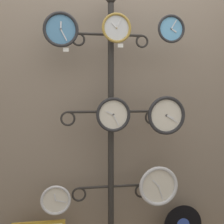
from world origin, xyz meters
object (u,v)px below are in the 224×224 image
object	(u,v)px
clock_top_left	(61,30)
clock_bottom_left	(56,200)
display_stand	(111,152)
clock_top_right	(171,29)
clock_bottom_right	(158,186)
clock_middle_right	(166,115)
clock_top_center	(116,28)
clock_middle_center	(113,115)

from	to	relation	value
clock_top_left	clock_bottom_left	xyz separation A→B (m)	(-0.05, -0.02, -1.23)
display_stand	clock_bottom_left	bearing A→B (deg)	-167.38
clock_top_right	clock_bottom_left	distance (m)	1.53
display_stand	clock_bottom_right	world-z (taller)	display_stand
clock_bottom_right	display_stand	bearing A→B (deg)	165.70
display_stand	clock_top_right	bearing A→B (deg)	-13.42
clock_top_left	clock_middle_right	xyz separation A→B (m)	(0.79, -0.03, -0.62)
display_stand	clock_top_left	bearing A→B (deg)	-168.40
display_stand	clock_top_center	distance (m)	0.94
clock_bottom_left	clock_top_right	bearing A→B (deg)	-0.66
clock_bottom_right	clock_top_center	bearing A→B (deg)	-178.21
clock_top_right	clock_middle_right	distance (m)	0.65
clock_top_left	clock_middle_center	distance (m)	0.72
display_stand	clock_middle_center	size ratio (longest dim) A/B	7.98
clock_top_left	clock_top_center	world-z (taller)	clock_top_center
clock_top_left	clock_top_center	size ratio (longest dim) A/B	1.16
clock_top_center	clock_bottom_right	bearing A→B (deg)	1.79
display_stand	clock_bottom_left	world-z (taller)	display_stand
clock_bottom_left	clock_bottom_right	distance (m)	0.79
display_stand	clock_bottom_right	size ratio (longest dim) A/B	6.62
clock_top_center	clock_bottom_left	bearing A→B (deg)	179.21
clock_top_center	clock_middle_right	world-z (taller)	clock_top_center
clock_middle_right	clock_top_right	bearing A→B (deg)	11.82
clock_top_center	clock_top_right	distance (m)	0.42
clock_middle_right	clock_bottom_right	size ratio (longest dim) A/B	0.95
clock_top_right	clock_top_left	bearing A→B (deg)	178.04
display_stand	clock_top_left	size ratio (longest dim) A/B	8.07
clock_top_center	clock_middle_right	size ratio (longest dim) A/B	0.74
display_stand	clock_bottom_right	bearing A→B (deg)	-14.30
clock_top_center	display_stand	bearing A→B (deg)	103.00
clock_top_center	clock_bottom_right	xyz separation A→B (m)	(0.33, 0.01, -1.19)
display_stand	clock_middle_center	xyz separation A→B (m)	(0.00, -0.10, 0.30)
clock_middle_center	clock_middle_right	xyz separation A→B (m)	(0.41, -0.01, -0.01)
clock_top_right	clock_bottom_right	world-z (taller)	clock_top_right
display_stand	clock_top_center	world-z (taller)	display_stand
clock_top_right	clock_middle_center	xyz separation A→B (m)	(-0.44, 0.00, -0.64)
clock_top_right	clock_middle_right	xyz separation A→B (m)	(-0.03, -0.01, -0.65)
clock_top_left	clock_bottom_right	bearing A→B (deg)	-1.07
clock_top_left	clock_bottom_right	distance (m)	1.38
clock_middle_center	clock_bottom_right	world-z (taller)	clock_middle_center
display_stand	clock_bottom_left	distance (m)	0.54
clock_top_center	clock_bottom_left	world-z (taller)	clock_top_center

